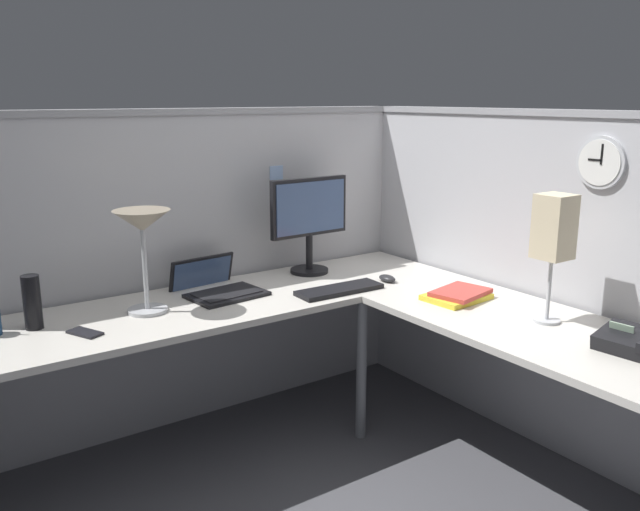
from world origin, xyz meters
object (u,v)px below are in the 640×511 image
object	(u,v)px
monitor	(309,218)
desk_lamp_paper	(554,231)
computer_mouse	(387,278)
laptop	(216,287)
keyboard	(339,290)
desk_lamp_dome	(142,229)
office_phone	(631,342)
wall_clock	(601,162)
cell_phone	(85,333)
book_stack	(458,295)
thermos_flask	(32,302)

from	to	relation	value
monitor	desk_lamp_paper	size ratio (longest dim) A/B	0.94
computer_mouse	laptop	bearing A→B (deg)	157.24
laptop	keyboard	xyz separation A→B (m)	(0.48, -0.34, -0.01)
computer_mouse	desk_lamp_dome	distance (m)	1.23
desk_lamp_dome	office_phone	size ratio (longest dim) A/B	1.99
computer_mouse	desk_lamp_paper	size ratio (longest dim) A/B	0.20
monitor	desk_lamp_dome	bearing A→B (deg)	-171.25
laptop	wall_clock	distance (m)	1.79
desk_lamp_dome	office_phone	world-z (taller)	desk_lamp_dome
keyboard	cell_phone	distance (m)	1.16
computer_mouse	office_phone	xyz separation A→B (m)	(0.12, -1.22, 0.02)
cell_phone	office_phone	xyz separation A→B (m)	(1.58, -1.32, 0.03)
desk_lamp_dome	office_phone	bearing A→B (deg)	-48.56
laptop	desk_lamp_dome	world-z (taller)	desk_lamp_dome
monitor	laptop	distance (m)	0.63
book_stack	office_phone	bearing A→B (deg)	-86.77
office_phone	book_stack	xyz separation A→B (m)	(-0.05, 0.81, -0.02)
desk_lamp_paper	computer_mouse	bearing A→B (deg)	99.61
desk_lamp_dome	book_stack	size ratio (longest dim) A/B	1.43
cell_phone	desk_lamp_paper	xyz separation A→B (m)	(1.61, -0.94, 0.38)
monitor	keyboard	world-z (taller)	monitor
monitor	desk_lamp_paper	xyz separation A→B (m)	(0.36, -1.21, 0.09)
desk_lamp_dome	book_stack	distance (m)	1.43
keyboard	wall_clock	bearing A→B (deg)	-47.70
laptop	keyboard	world-z (taller)	laptop
cell_phone	office_phone	distance (m)	2.06
monitor	wall_clock	xyz separation A→B (m)	(0.63, -1.22, 0.35)
cell_phone	wall_clock	xyz separation A→B (m)	(1.88, -0.95, 0.64)
book_stack	cell_phone	bearing A→B (deg)	161.34
laptop	desk_lamp_dome	xyz separation A→B (m)	(-0.38, -0.10, 0.34)
cell_phone	thermos_flask	xyz separation A→B (m)	(-0.15, 0.18, 0.10)
keyboard	book_stack	bearing A→B (deg)	-45.71
computer_mouse	thermos_flask	size ratio (longest dim) A/B	0.47
office_phone	computer_mouse	bearing A→B (deg)	95.41
laptop	wall_clock	size ratio (longest dim) A/B	1.88
monitor	laptop	xyz separation A→B (m)	(-0.57, -0.04, -0.27)
office_phone	wall_clock	size ratio (longest dim) A/B	1.02
keyboard	desk_lamp_paper	world-z (taller)	desk_lamp_paper
keyboard	office_phone	distance (m)	1.28
thermos_flask	office_phone	world-z (taller)	thermos_flask
book_stack	computer_mouse	bearing A→B (deg)	99.61
desk_lamp_paper	wall_clock	world-z (taller)	wall_clock
laptop	computer_mouse	xyz separation A→B (m)	(0.79, -0.33, -0.01)
book_stack	wall_clock	size ratio (longest dim) A/B	1.41
computer_mouse	desk_lamp_paper	bearing A→B (deg)	-80.39
keyboard	wall_clock	size ratio (longest dim) A/B	1.95
desk_lamp_dome	desk_lamp_paper	bearing A→B (deg)	-39.28
keyboard	cell_phone	xyz separation A→B (m)	(-1.16, 0.11, -0.01)
laptop	office_phone	bearing A→B (deg)	-59.82
keyboard	desk_lamp_dome	distance (m)	0.96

